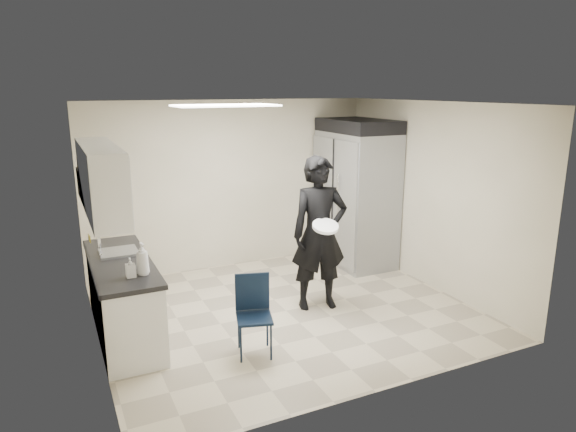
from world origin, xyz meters
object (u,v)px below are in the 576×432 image
folding_chair (254,318)px  man_tuxedo (319,234)px  lower_counter (123,300)px  commercial_fridge (356,199)px

folding_chair → man_tuxedo: 1.56m
folding_chair → lower_counter: bearing=154.6°
lower_counter → commercial_fridge: size_ratio=0.90×
lower_counter → man_tuxedo: size_ratio=0.97×
lower_counter → man_tuxedo: bearing=-5.7°
folding_chair → commercial_fridge: bearing=55.1°
lower_counter → folding_chair: size_ratio=2.29×
commercial_fridge → man_tuxedo: size_ratio=1.07×
folding_chair → man_tuxedo: bearing=49.5°
man_tuxedo → lower_counter: bearing=-173.8°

